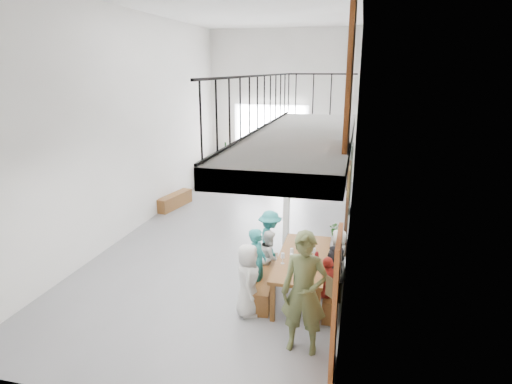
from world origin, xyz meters
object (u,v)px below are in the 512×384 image
(tasting_table, at_px, (303,261))
(oak_barrel, at_px, (210,173))
(host_standing, at_px, (304,293))
(bicycle_near, at_px, (304,170))
(bench_inner, at_px, (266,282))
(side_bench, at_px, (175,201))
(serving_counter, at_px, (246,165))

(tasting_table, bearing_deg, oak_barrel, 120.83)
(host_standing, relative_size, bicycle_near, 1.10)
(bicycle_near, bearing_deg, oak_barrel, 135.29)
(tasting_table, xyz_separation_m, bench_inner, (-0.68, -0.01, -0.50))
(side_bench, relative_size, host_standing, 0.78)
(oak_barrel, bearing_deg, serving_counter, 53.05)
(tasting_table, relative_size, bench_inner, 1.21)
(serving_counter, bearing_deg, host_standing, -61.89)
(oak_barrel, bearing_deg, side_bench, -94.05)
(serving_counter, relative_size, bicycle_near, 1.19)
(tasting_table, xyz_separation_m, bicycle_near, (-1.07, 8.39, -0.26))
(side_bench, bearing_deg, bicycle_near, 49.27)
(host_standing, height_order, bicycle_near, host_standing)
(host_standing, distance_m, bicycle_near, 10.06)
(tasting_table, height_order, oak_barrel, oak_barrel)
(bicycle_near, bearing_deg, bench_inner, -153.80)
(oak_barrel, distance_m, bicycle_near, 3.49)
(tasting_table, bearing_deg, side_bench, 135.17)
(tasting_table, height_order, bicycle_near, bicycle_near)
(bicycle_near, bearing_deg, serving_counter, 112.23)
(bench_inner, relative_size, side_bench, 1.23)
(side_bench, xyz_separation_m, host_standing, (4.73, -5.98, 0.74))
(serving_counter, bearing_deg, oak_barrel, -118.24)
(host_standing, bearing_deg, tasting_table, 101.42)
(oak_barrel, relative_size, host_standing, 0.50)
(host_standing, bearing_deg, bench_inner, 123.30)
(bench_inner, xyz_separation_m, side_bench, (-3.83, 4.42, -0.00))
(host_standing, bearing_deg, oak_barrel, 120.90)
(bench_inner, xyz_separation_m, bicycle_near, (-0.39, 8.40, 0.24))
(tasting_table, height_order, serving_counter, serving_counter)
(side_bench, relative_size, serving_counter, 0.72)
(side_bench, xyz_separation_m, serving_counter, (1.20, 4.04, 0.33))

